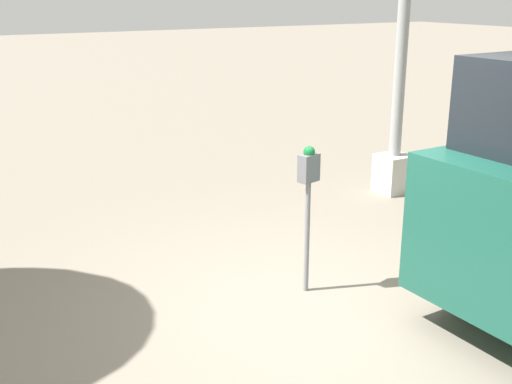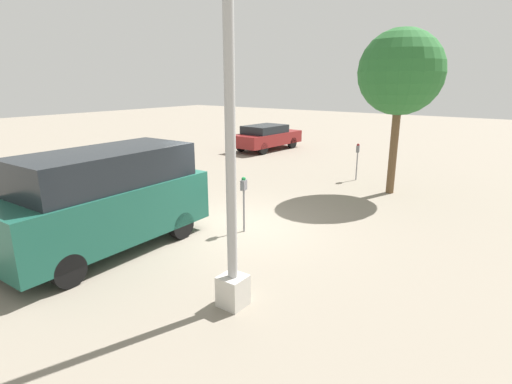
{
  "view_description": "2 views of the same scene",
  "coord_description": "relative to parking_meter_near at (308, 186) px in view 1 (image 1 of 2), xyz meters",
  "views": [
    {
      "loc": [
        -3.23,
        -4.3,
        2.82
      ],
      "look_at": [
        -0.25,
        0.79,
        0.95
      ],
      "focal_mm": 45.0,
      "sensor_mm": 36.0,
      "label": 1
    },
    {
      "loc": [
        7.74,
        6.35,
        3.77
      ],
      "look_at": [
        -0.4,
        0.41,
        0.96
      ],
      "focal_mm": 28.0,
      "sensor_mm": 36.0,
      "label": 2
    }
  ],
  "objects": [
    {
      "name": "lamp_post",
      "position": [
        2.91,
        2.01,
        0.8
      ],
      "size": [
        0.44,
        0.44,
        5.59
      ],
      "color": "beige",
      "rests_on": "ground"
    },
    {
      "name": "ground_plane",
      "position": [
        -0.07,
        -0.38,
        -1.07
      ],
      "size": [
        80.0,
        80.0,
        0.0
      ],
      "primitive_type": "plane",
      "color": "gray"
    },
    {
      "name": "parking_meter_near",
      "position": [
        0.0,
        0.0,
        0.0
      ],
      "size": [
        0.22,
        0.16,
        1.45
      ],
      "rotation": [
        0.0,
        0.0,
        0.25
      ],
      "color": "gray",
      "rests_on": "ground"
    }
  ]
}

